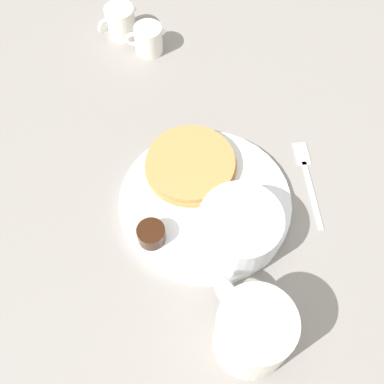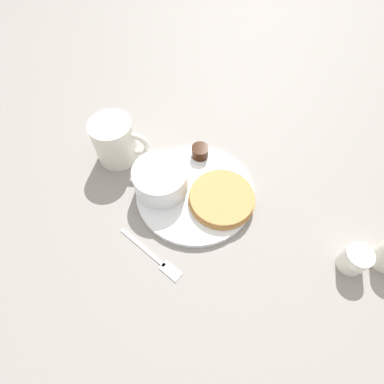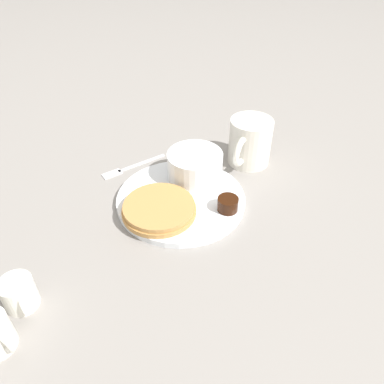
# 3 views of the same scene
# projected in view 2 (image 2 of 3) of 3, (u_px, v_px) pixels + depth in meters

# --- Properties ---
(ground_plane) EXTENTS (4.00, 4.00, 0.00)m
(ground_plane) POSITION_uv_depth(u_px,v_px,m) (195.00, 193.00, 0.62)
(ground_plane) COLOR gray
(plate) EXTENTS (0.24, 0.24, 0.01)m
(plate) POSITION_uv_depth(u_px,v_px,m) (195.00, 192.00, 0.61)
(plate) COLOR white
(plate) RESTS_ON ground_plane
(pancake_stack) EXTENTS (0.13, 0.13, 0.02)m
(pancake_stack) POSITION_uv_depth(u_px,v_px,m) (222.00, 198.00, 0.59)
(pancake_stack) COLOR #B78447
(pancake_stack) RESTS_ON plate
(bowl) EXTENTS (0.11, 0.11, 0.05)m
(bowl) POSITION_uv_depth(u_px,v_px,m) (161.00, 179.00, 0.59)
(bowl) COLOR white
(bowl) RESTS_ON plate
(syrup_cup) EXTENTS (0.04, 0.04, 0.02)m
(syrup_cup) POSITION_uv_depth(u_px,v_px,m) (200.00, 152.00, 0.65)
(syrup_cup) COLOR black
(syrup_cup) RESTS_ON plate
(butter_ramekin) EXTENTS (0.04, 0.04, 0.04)m
(butter_ramekin) POSITION_uv_depth(u_px,v_px,m) (153.00, 176.00, 0.61)
(butter_ramekin) COLOR white
(butter_ramekin) RESTS_ON plate
(coffee_mug) EXTENTS (0.11, 0.10, 0.10)m
(coffee_mug) POSITION_uv_depth(u_px,v_px,m) (116.00, 141.00, 0.63)
(coffee_mug) COLOR silver
(coffee_mug) RESTS_ON ground_plane
(creamer_pitcher_near) EXTENTS (0.05, 0.07, 0.05)m
(creamer_pitcher_near) POSITION_uv_depth(u_px,v_px,m) (355.00, 259.00, 0.52)
(creamer_pitcher_near) COLOR white
(creamer_pitcher_near) RESTS_ON ground_plane
(fork) EXTENTS (0.15, 0.04, 0.00)m
(fork) POSITION_uv_depth(u_px,v_px,m) (156.00, 259.00, 0.54)
(fork) COLOR silver
(fork) RESTS_ON ground_plane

